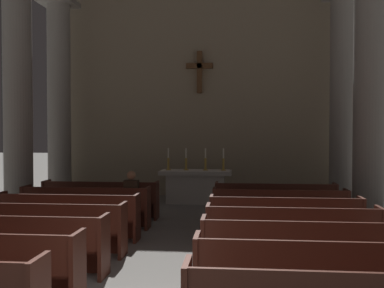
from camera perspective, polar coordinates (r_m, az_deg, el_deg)
The scene contains 22 objects.
pew_left_row_3 at distance 7.70m, azimuth -21.50°, elevation -11.55°, with size 2.93×0.50×0.95m.
pew_left_row_4 at distance 8.71m, azimuth -18.02°, elevation -9.97°, with size 2.93×0.50×0.95m.
pew_left_row_5 at distance 9.76m, azimuth -15.30°, elevation -8.70°, with size 2.93×0.50×0.95m.
pew_left_row_6 at distance 10.82m, azimuth -13.12°, elevation -7.66°, with size 2.93×0.50×0.95m.
pew_left_row_7 at distance 11.90m, azimuth -11.34°, elevation -6.80°, with size 2.93×0.50×0.95m.
pew_right_row_2 at distance 5.87m, azimuth 15.26°, elevation -15.68°, with size 2.93×0.50×0.95m.
pew_right_row_3 at distance 6.96m, azimuth 13.61°, elevation -12.89°, with size 2.93×0.50×0.95m.
pew_right_row_4 at distance 8.07m, azimuth 12.44°, elevation -10.86°, with size 2.93×0.50×0.95m.
pew_right_row_5 at distance 9.19m, azimuth 11.57°, elevation -9.32°, with size 2.93×0.50×0.95m.
pew_right_row_6 at distance 10.31m, azimuth 10.89°, elevation -8.11°, with size 2.93×0.50×0.95m.
pew_right_row_7 at distance 11.44m, azimuth 10.34°, elevation -7.14°, with size 2.93×0.50×0.95m.
column_left_third at distance 12.77m, azimuth -20.92°, elevation 5.57°, with size 1.10×1.10×6.41m.
column_right_third at distance 11.89m, azimuth 21.22°, elevation 5.87°, with size 1.10×1.10×6.41m.
column_left_fourth at distance 15.32m, azimuth -16.25°, elevation 4.94°, with size 1.10×1.10×6.41m.
column_right_fourth at distance 14.60m, azimuth 18.23°, elevation 5.09°, with size 1.10×1.10×6.41m.
altar at distance 14.11m, azimuth 0.47°, elevation -5.22°, with size 2.20×0.90×1.01m.
candlestick_outer_left at distance 14.14m, azimuth -2.97°, elevation -2.38°, with size 0.16×0.16×0.68m.
candlestick_inner_left at distance 14.07m, azimuth -0.75°, elevation -2.40°, with size 0.16×0.16×0.68m.
candlestick_inner_right at distance 14.02m, azimuth 1.69°, elevation -2.42°, with size 0.16×0.16×0.68m.
candlestick_outer_right at distance 13.99m, azimuth 3.94°, elevation -2.43°, with size 0.16×0.16×0.68m.
apse_with_cross at distance 15.74m, azimuth 1.00°, elevation 7.49°, with size 10.04×0.42×7.64m.
lone_worshipper at distance 10.53m, azimuth -7.47°, elevation -6.70°, with size 0.32×0.43×1.32m.
Camera 1 is at (1.23, -4.42, 2.22)m, focal length 42.73 mm.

